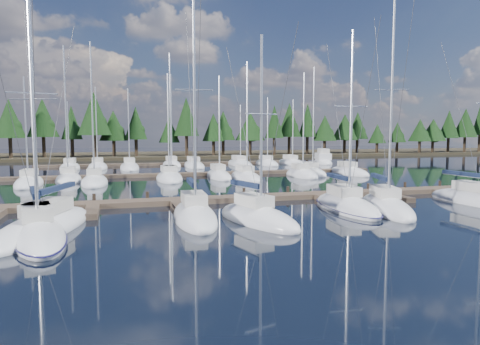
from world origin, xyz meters
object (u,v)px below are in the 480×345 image
object	(u,v)px
front_sailboat_3	(257,218)
motor_yacht_right	(323,161)
front_sailboat_4	(346,206)
main_dock	(250,199)
front_sailboat_6	(477,200)
front_sailboat_2	(195,215)
front_sailboat_1	(38,233)
front_sailboat_0	(44,227)
front_sailboat_5	(386,206)

from	to	relation	value
front_sailboat_3	motor_yacht_right	bearing A→B (deg)	58.47
front_sailboat_4	motor_yacht_right	xyz separation A→B (m)	(21.13, 44.42, 0.22)
main_dock	front_sailboat_6	distance (m)	17.72
front_sailboat_2	front_sailboat_1	bearing A→B (deg)	-164.66
front_sailboat_0	front_sailboat_5	distance (m)	22.35
front_sailboat_3	motor_yacht_right	distance (m)	54.92
main_dock	front_sailboat_3	bearing A→B (deg)	-104.66
front_sailboat_0	front_sailboat_1	bearing A→B (deg)	-93.37
front_sailboat_2	motor_yacht_right	world-z (taller)	front_sailboat_2
front_sailboat_4	front_sailboat_6	bearing A→B (deg)	-3.91
front_sailboat_1	motor_yacht_right	world-z (taller)	front_sailboat_1
front_sailboat_2	main_dock	bearing A→B (deg)	47.26
main_dock	front_sailboat_1	size ratio (longest dim) A/B	3.24
front_sailboat_1	front_sailboat_3	size ratio (longest dim) A/B	1.13
front_sailboat_6	motor_yacht_right	size ratio (longest dim) A/B	1.48
front_sailboat_4	front_sailboat_2	bearing A→B (deg)	-176.86
front_sailboat_5	front_sailboat_4	bearing A→B (deg)	155.15
front_sailboat_0	motor_yacht_right	size ratio (longest dim) A/B	1.40
front_sailboat_2	motor_yacht_right	bearing A→B (deg)	54.36
front_sailboat_1	front_sailboat_4	distance (m)	20.14
front_sailboat_3	motor_yacht_right	xyz separation A→B (m)	(28.72, 46.81, 0.21)
front_sailboat_3	main_dock	bearing A→B (deg)	75.34
front_sailboat_1	main_dock	bearing A→B (deg)	30.58
front_sailboat_5	front_sailboat_6	bearing A→B (deg)	2.77
front_sailboat_5	motor_yacht_right	world-z (taller)	front_sailboat_5
front_sailboat_0	front_sailboat_5	size ratio (longest dim) A/B	0.86
main_dock	front_sailboat_2	bearing A→B (deg)	-132.74
front_sailboat_4	front_sailboat_0	bearing A→B (deg)	-175.66
main_dock	front_sailboat_0	world-z (taller)	front_sailboat_0
front_sailboat_6	front_sailboat_1	bearing A→B (deg)	-175.83
front_sailboat_3	motor_yacht_right	world-z (taller)	front_sailboat_3
front_sailboat_2	front_sailboat_5	xyz separation A→B (m)	(13.69, -0.56, 0.00)
front_sailboat_6	motor_yacht_right	distance (m)	46.29
front_sailboat_1	front_sailboat_3	xyz separation A→B (m)	(12.33, 0.62, 0.00)
front_sailboat_2	front_sailboat_3	world-z (taller)	front_sailboat_2
main_dock	front_sailboat_6	bearing A→B (deg)	-20.63
front_sailboat_1	front_sailboat_2	xyz separation A→B (m)	(8.75, 2.40, 0.02)
main_dock	front_sailboat_3	distance (m)	8.14
main_dock	motor_yacht_right	bearing A→B (deg)	55.60
motor_yacht_right	front_sailboat_5	bearing A→B (deg)	-112.20
main_dock	front_sailboat_2	size ratio (longest dim) A/B	2.98
front_sailboat_3	front_sailboat_5	world-z (taller)	front_sailboat_5
front_sailboat_0	front_sailboat_4	bearing A→B (deg)	4.34
front_sailboat_4	motor_yacht_right	world-z (taller)	front_sailboat_4
front_sailboat_2	front_sailboat_5	size ratio (longest dim) A/B	0.96
front_sailboat_1	motor_yacht_right	size ratio (longest dim) A/B	1.44
front_sailboat_3	motor_yacht_right	size ratio (longest dim) A/B	1.27
front_sailboat_3	front_sailboat_5	bearing A→B (deg)	6.89
front_sailboat_5	front_sailboat_0	bearing A→B (deg)	-179.14
front_sailboat_2	front_sailboat_6	xyz separation A→B (m)	(22.22, -0.14, -0.01)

